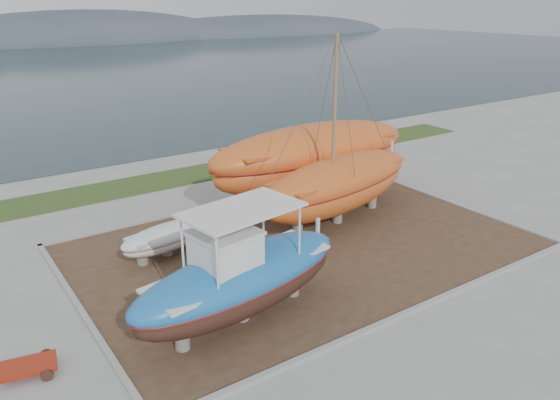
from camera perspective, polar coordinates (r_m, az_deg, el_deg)
ground at (r=20.20m, az=9.31°, el=-8.87°), size 140.00×140.00×0.00m
dirt_patch at (r=22.88m, az=2.44°, el=-4.84°), size 18.00×12.00×0.06m
curb_frame at (r=22.86m, az=2.44°, el=-4.74°), size 18.60×12.60×0.15m
grass_strip at (r=32.17m, az=-9.90°, el=2.50°), size 44.00×3.00×0.08m
sea at (r=84.01m, az=-26.21°, el=11.76°), size 260.00×100.00×0.04m
blue_caique at (r=17.09m, az=-4.11°, el=-6.93°), size 8.18×3.66×3.80m
white_dinghy at (r=22.31m, az=-11.75°, el=-4.18°), size 4.24×2.25×1.21m
orange_sailboat at (r=23.98m, az=6.36°, el=6.95°), size 9.73×4.53×8.38m
orange_bare_hull at (r=27.27m, az=3.40°, el=3.74°), size 11.68×3.63×3.81m
red_trailer at (r=17.24m, az=-24.76°, el=-15.76°), size 2.36×1.50×0.31m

